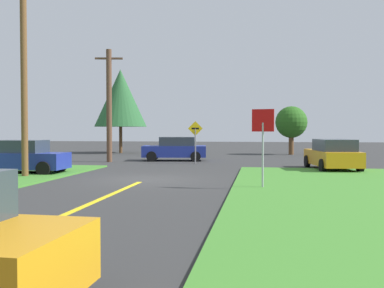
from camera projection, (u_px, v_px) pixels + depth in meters
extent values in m
plane|color=#323232|center=(146.00, 179.00, 19.12)|extent=(120.00, 120.00, 0.00)
cube|color=yellow|center=(66.00, 214.00, 11.21)|extent=(0.20, 14.00, 0.01)
cylinder|color=#9EA0A8|center=(263.00, 156.00, 15.95)|extent=(0.07, 0.07, 2.37)
cube|color=red|center=(263.00, 120.00, 15.91)|extent=(0.78, 0.22, 0.79)
cube|color=navy|center=(26.00, 161.00, 21.42)|extent=(3.91, 1.76, 0.76)
cube|color=#2D3842|center=(22.00, 146.00, 21.42)|extent=(2.15, 1.54, 0.60)
cylinder|color=black|center=(60.00, 166.00, 22.08)|extent=(0.68, 0.23, 0.68)
cylinder|color=black|center=(44.00, 169.00, 20.41)|extent=(0.68, 0.23, 0.68)
cylinder|color=black|center=(9.00, 165.00, 22.45)|extent=(0.68, 0.23, 0.68)
cylinder|color=black|center=(55.00, 269.00, 5.76)|extent=(0.69, 0.25, 0.68)
cube|color=orange|center=(332.00, 158.00, 23.66)|extent=(2.48, 4.81, 0.76)
cube|color=#2D3842|center=(334.00, 145.00, 23.25)|extent=(1.98, 2.73, 0.60)
cylinder|color=black|center=(307.00, 161.00, 25.24)|extent=(0.31, 0.70, 0.68)
cylinder|color=black|center=(340.00, 161.00, 25.21)|extent=(0.31, 0.70, 0.68)
cylinder|color=black|center=(322.00, 166.00, 22.12)|extent=(0.31, 0.70, 0.68)
cylinder|color=black|center=(360.00, 166.00, 22.09)|extent=(0.31, 0.70, 0.68)
cube|color=navy|center=(174.00, 151.00, 30.68)|extent=(4.50, 2.47, 0.76)
cube|color=#2D3842|center=(177.00, 141.00, 30.66)|extent=(2.56, 1.99, 0.60)
cylinder|color=black|center=(152.00, 156.00, 29.78)|extent=(0.70, 0.31, 0.68)
cylinder|color=black|center=(154.00, 155.00, 31.66)|extent=(0.70, 0.31, 0.68)
cylinder|color=black|center=(196.00, 157.00, 29.72)|extent=(0.70, 0.31, 0.68)
cylinder|color=black|center=(196.00, 155.00, 31.61)|extent=(0.70, 0.31, 0.68)
cylinder|color=brown|center=(24.00, 74.00, 19.71)|extent=(0.29, 0.29, 9.09)
cylinder|color=brown|center=(109.00, 106.00, 29.40)|extent=(0.36, 0.36, 7.34)
cube|color=brown|center=(109.00, 58.00, 29.30)|extent=(1.79, 0.44, 0.12)
cylinder|color=slate|center=(195.00, 146.00, 27.64)|extent=(0.08, 0.08, 2.19)
cube|color=yellow|center=(195.00, 128.00, 27.61)|extent=(0.90, 0.15, 0.91)
cube|color=black|center=(195.00, 128.00, 27.61)|extent=(0.45, 0.10, 0.10)
cylinder|color=brown|center=(121.00, 140.00, 40.76)|extent=(0.29, 0.29, 2.39)
cone|color=#275D2F|center=(120.00, 98.00, 40.64)|extent=(4.70, 4.70, 5.17)
cylinder|color=brown|center=(291.00, 145.00, 38.13)|extent=(0.42, 0.42, 1.69)
sphere|color=#265C19|center=(291.00, 122.00, 38.07)|extent=(2.68, 2.68, 2.68)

